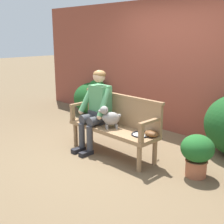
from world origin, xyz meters
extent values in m
plane|color=brown|center=(0.00, 0.00, 0.00)|extent=(40.00, 40.00, 0.00)
cube|color=brown|center=(0.00, 1.79, 1.27)|extent=(8.00, 0.30, 2.54)
ellipsoid|color=#1E5B23|center=(-2.00, 1.46, 0.42)|extent=(0.74, 0.46, 0.83)
ellipsoid|color=#194C1E|center=(-2.13, 1.42, 0.38)|extent=(0.94, 0.85, 0.76)
cube|color=#93704C|center=(0.00, 0.00, 0.42)|extent=(1.60, 0.47, 0.06)
cylinder|color=#93704C|center=(-0.72, -0.18, 0.20)|extent=(0.07, 0.07, 0.39)
cylinder|color=#93704C|center=(0.72, -0.18, 0.20)|extent=(0.07, 0.07, 0.39)
cylinder|color=#93704C|center=(-0.72, 0.18, 0.20)|extent=(0.07, 0.07, 0.39)
cylinder|color=#93704C|center=(0.72, 0.18, 0.20)|extent=(0.07, 0.07, 0.39)
cube|color=#93704C|center=(0.00, 0.21, 0.68)|extent=(1.60, 0.05, 0.46)
cube|color=#93704C|center=(0.00, 0.21, 0.93)|extent=(1.64, 0.06, 0.04)
cube|color=#93704C|center=(-0.76, -0.20, 0.57)|extent=(0.06, 0.06, 0.24)
cube|color=#93704C|center=(-0.76, 0.00, 0.71)|extent=(0.06, 0.47, 0.04)
cube|color=#93704C|center=(0.76, -0.20, 0.57)|extent=(0.06, 0.06, 0.24)
cube|color=#93704C|center=(0.76, 0.00, 0.71)|extent=(0.06, 0.47, 0.04)
cube|color=black|center=(-0.45, -0.34, 0.04)|extent=(0.10, 0.24, 0.07)
cylinder|color=#3D3D42|center=(-0.45, -0.26, 0.27)|extent=(0.10, 0.10, 0.40)
cylinder|color=#3D3D42|center=(-0.45, -0.10, 0.53)|extent=(0.15, 0.31, 0.15)
cube|color=black|center=(-0.25, -0.34, 0.04)|extent=(0.10, 0.24, 0.07)
cylinder|color=#3D3D42|center=(-0.25, -0.26, 0.27)|extent=(0.10, 0.10, 0.40)
cylinder|color=#3D3D42|center=(-0.25, -0.10, 0.53)|extent=(0.15, 0.31, 0.15)
cube|color=#3D3D42|center=(-0.35, 0.05, 0.55)|extent=(0.32, 0.24, 0.20)
cube|color=#519960|center=(-0.35, 0.07, 0.81)|extent=(0.34, 0.22, 0.52)
cylinder|color=#519960|center=(-0.56, -0.04, 0.83)|extent=(0.14, 0.32, 0.44)
sphere|color=#DBB28E|center=(-0.58, -0.16, 0.63)|extent=(0.09, 0.09, 0.09)
cylinder|color=#519960|center=(-0.14, -0.04, 0.83)|extent=(0.14, 0.32, 0.44)
sphere|color=#DBB28E|center=(-0.12, -0.16, 0.63)|extent=(0.09, 0.09, 0.09)
sphere|color=#DBB28E|center=(-0.35, 0.05, 1.22)|extent=(0.20, 0.20, 0.20)
ellipsoid|color=olive|center=(-0.35, 0.06, 1.25)|extent=(0.21, 0.21, 0.14)
cylinder|color=gray|center=(-0.06, -0.07, 0.49)|extent=(0.04, 0.04, 0.07)
cylinder|color=gray|center=(0.02, -0.12, 0.49)|extent=(0.04, 0.04, 0.07)
cylinder|color=gray|center=(0.03, 0.06, 0.49)|extent=(0.04, 0.04, 0.07)
cylinder|color=gray|center=(0.11, 0.00, 0.49)|extent=(0.04, 0.04, 0.07)
ellipsoid|color=gray|center=(0.02, -0.03, 0.61)|extent=(0.29, 0.31, 0.20)
sphere|color=gray|center=(-0.03, -0.11, 0.63)|extent=(0.12, 0.12, 0.12)
sphere|color=gray|center=(-0.04, -0.13, 0.75)|extent=(0.13, 0.13, 0.13)
ellipsoid|color=gray|center=(-0.08, -0.17, 0.74)|extent=(0.09, 0.09, 0.05)
ellipsoid|color=gray|center=(-0.08, -0.09, 0.74)|extent=(0.05, 0.05, 0.09)
ellipsoid|color=gray|center=(0.01, -0.15, 0.74)|extent=(0.05, 0.05, 0.09)
sphere|color=gray|center=(0.09, 0.07, 0.65)|extent=(0.06, 0.06, 0.06)
torus|color=black|center=(0.56, 0.05, 0.46)|extent=(0.32, 0.32, 0.02)
cylinder|color=silver|center=(0.56, 0.05, 0.46)|extent=(0.25, 0.25, 0.00)
cube|color=black|center=(0.54, 0.21, 0.47)|extent=(0.04, 0.07, 0.02)
cylinder|color=black|center=(0.53, 0.35, 0.47)|extent=(0.05, 0.22, 0.03)
ellipsoid|color=brown|center=(0.71, 0.10, 0.50)|extent=(0.23, 0.18, 0.09)
cylinder|color=#A85B3D|center=(1.35, 0.28, 0.11)|extent=(0.28, 0.28, 0.22)
torus|color=#A85B3D|center=(1.35, 0.28, 0.22)|extent=(0.31, 0.31, 0.02)
ellipsoid|color=#1E5B23|center=(1.35, 0.28, 0.40)|extent=(0.45, 0.45, 0.37)
camera|label=1|loc=(3.20, -3.14, 1.89)|focal=47.64mm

